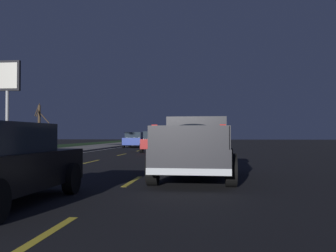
{
  "coord_description": "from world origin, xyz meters",
  "views": [
    {
      "loc": [
        -0.72,
        -3.89,
        1.32
      ],
      "look_at": [
        11.07,
        -2.64,
        1.58
      ],
      "focal_mm": 41.26,
      "sensor_mm": 36.0,
      "label": 1
    }
  ],
  "objects": [
    {
      "name": "sedan_blue",
      "position": [
        37.72,
        3.51,
        0.78
      ],
      "size": [
        4.4,
        2.02,
        1.54
      ],
      "color": "navy",
      "rests_on": "ground"
    },
    {
      "name": "pickup_truck",
      "position": [
        10.99,
        -3.5,
        0.98
      ],
      "size": [
        5.48,
        2.4,
        1.87
      ],
      "color": "#232328",
      "rests_on": "ground"
    },
    {
      "name": "bare_tree_far",
      "position": [
        37.12,
        13.4,
        2.3
      ],
      "size": [
        1.57,
        1.85,
        4.52
      ],
      "color": "#423323",
      "rests_on": "ground"
    },
    {
      "name": "sedan_red",
      "position": [
        28.21,
        0.07,
        0.78
      ],
      "size": [
        4.43,
        2.07,
        1.54
      ],
      "color": "maroon",
      "rests_on": "ground"
    },
    {
      "name": "lane_markings",
      "position": [
        30.83,
        3.03,
        0.0
      ],
      "size": [
        108.98,
        7.04,
        0.01
      ],
      "color": "yellow",
      "rests_on": "ground"
    },
    {
      "name": "gas_price_sign",
      "position": [
        25.76,
        10.64,
        5.0
      ],
      "size": [
        0.27,
        1.9,
        6.67
      ],
      "color": "#99999E",
      "rests_on": "ground"
    },
    {
      "name": "sedan_silver",
      "position": [
        30.56,
        -3.34,
        0.78
      ],
      "size": [
        4.42,
        2.06,
        1.54
      ],
      "color": "#B2B5BA",
      "rests_on": "ground"
    },
    {
      "name": "ground",
      "position": [
        27.0,
        0.0,
        0.0
      ],
      "size": [
        144.0,
        144.0,
        0.0
      ],
      "primitive_type": "plane",
      "color": "black"
    },
    {
      "name": "sidewalk_shoulder",
      "position": [
        27.0,
        7.45,
        0.06
      ],
      "size": [
        108.0,
        4.0,
        0.12
      ],
      "primitive_type": "cube",
      "color": "gray",
      "rests_on": "ground"
    }
  ]
}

